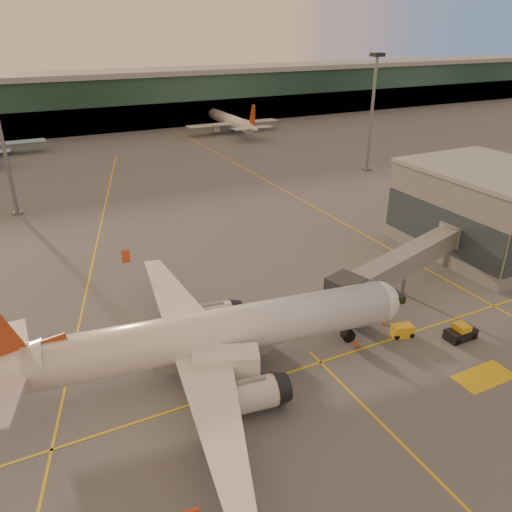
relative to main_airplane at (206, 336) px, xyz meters
name	(u,v)px	position (x,y,z in m)	size (l,w,h in m)	color
ground	(304,409)	(5.85, -8.63, -4.21)	(600.00, 600.00, 0.00)	#4C4F54
taxi_markings	(114,244)	(-1.47, 35.86, -4.21)	(100.12, 173.00, 0.01)	gold
terminal	(68,103)	(5.85, 133.16, 4.55)	(400.00, 20.00, 17.60)	#19382D
gate_building	(486,210)	(47.78, 9.30, 2.08)	(18.40, 22.40, 12.60)	slate
mast_west_near	(0,131)	(-14.15, 57.37, 10.65)	(2.40, 2.40, 25.60)	slate
mast_east_near	(373,105)	(60.85, 53.37, 10.65)	(2.40, 2.40, 25.60)	slate
main_airplane	(206,336)	(0.00, 0.00, 0.00)	(42.93, 38.84, 12.97)	silver
jet_bridge	(413,258)	(29.43, 4.27, 0.21)	(27.59, 10.98, 6.25)	slate
catering_truck	(227,370)	(0.53, -3.72, -1.58)	(6.50, 4.54, 4.63)	#A64117
gpu_cart	(402,331)	(21.46, -3.60, -3.57)	(2.52, 1.84, 1.33)	gold
pushback_tug	(461,333)	(26.81, -6.81, -3.50)	(3.40, 1.86, 1.75)	black
cone_nose	(384,321)	(21.30, -0.80, -3.91)	(0.50, 0.50, 0.63)	#FF480D
cone_wing_left	(158,292)	(0.14, 17.42, -3.95)	(0.42, 0.42, 0.54)	#FF480D
cone_fwd	(356,342)	(15.90, -2.70, -3.91)	(0.50, 0.50, 0.63)	#FF480D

